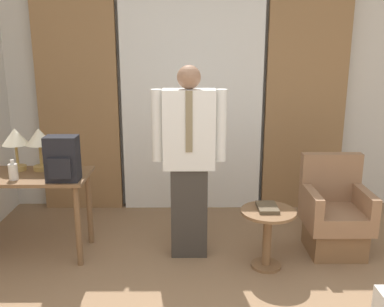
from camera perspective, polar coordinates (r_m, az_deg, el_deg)
wall_back at (r=4.80m, az=-0.02°, el=8.68°), size 10.00×0.06×2.70m
curtain_sheer_center at (r=4.67m, az=-0.00°, el=7.78°), size 1.53×0.06×2.58m
curtain_drape_left at (r=4.82m, az=-15.00°, el=7.50°), size 0.87×0.06×2.58m
curtain_drape_right at (r=4.84m, az=14.94°, el=7.53°), size 0.87×0.06×2.58m
desk at (r=3.99m, az=-21.26°, el=-4.31°), size 1.09×0.54×0.74m
table_lamp_left at (r=4.05m, az=-22.50°, el=1.70°), size 0.23×0.23×0.38m
table_lamp_right at (r=3.98m, az=-19.71°, el=1.74°), size 0.23×0.23×0.38m
bottle_near_edge at (r=3.83m, az=-22.74°, el=-2.22°), size 0.08×0.08×0.17m
backpack at (r=3.63m, az=-16.91°, el=-0.72°), size 0.26×0.19×0.37m
person at (r=3.63m, az=-0.39°, el=-0.39°), size 0.63×0.21×1.67m
armchair at (r=4.10m, az=18.44°, el=-7.96°), size 0.55×0.54×0.87m
side_table at (r=3.66m, az=10.04°, el=-9.84°), size 0.46×0.46×0.51m
book at (r=3.61m, az=10.01°, el=-7.09°), size 0.16×0.24×0.03m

